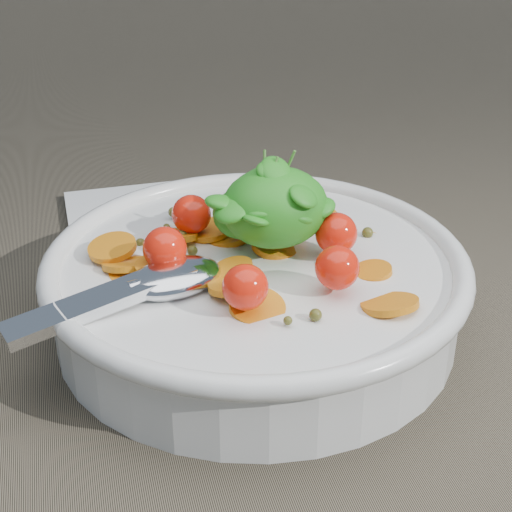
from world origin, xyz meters
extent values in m
plane|color=#675D49|center=(0.00, 0.00, 0.00)|extent=(6.00, 6.00, 0.00)
cylinder|color=silver|center=(0.01, -0.02, 0.03)|extent=(0.29, 0.29, 0.06)
torus|color=silver|center=(0.01, -0.02, 0.06)|extent=(0.30, 0.30, 0.02)
cylinder|color=silver|center=(0.01, -0.02, 0.00)|extent=(0.14, 0.14, 0.01)
cylinder|color=brown|center=(0.01, -0.02, 0.03)|extent=(0.26, 0.26, 0.04)
cylinder|color=orange|center=(0.04, 0.02, 0.05)|extent=(0.04, 0.04, 0.02)
cylinder|color=orange|center=(0.06, 0.00, 0.05)|extent=(0.04, 0.04, 0.01)
cylinder|color=orange|center=(-0.01, -0.06, 0.06)|extent=(0.04, 0.04, 0.01)
cylinder|color=orange|center=(0.00, 0.02, 0.05)|extent=(0.05, 0.05, 0.01)
cylinder|color=orange|center=(0.08, -0.10, 0.06)|extent=(0.05, 0.04, 0.02)
cylinder|color=orange|center=(-0.07, -0.01, 0.06)|extent=(0.05, 0.05, 0.02)
cylinder|color=orange|center=(0.09, -0.06, 0.06)|extent=(0.03, 0.03, 0.01)
cylinder|color=orange|center=(0.03, -0.01, 0.06)|extent=(0.04, 0.04, 0.01)
cylinder|color=orange|center=(-0.03, 0.02, 0.06)|extent=(0.04, 0.04, 0.01)
cylinder|color=orange|center=(-0.01, 0.03, 0.06)|extent=(0.04, 0.04, 0.01)
cylinder|color=orange|center=(-0.08, 0.01, 0.06)|extent=(0.04, 0.04, 0.01)
cylinder|color=orange|center=(-0.01, -0.04, 0.06)|extent=(0.03, 0.03, 0.01)
cylinder|color=orange|center=(0.07, -0.04, 0.05)|extent=(0.05, 0.05, 0.02)
cylinder|color=orange|center=(-0.07, -0.02, 0.05)|extent=(0.04, 0.04, 0.01)
cylinder|color=orange|center=(0.00, -0.09, 0.06)|extent=(0.04, 0.04, 0.02)
cylinder|color=orange|center=(0.10, -0.01, 0.05)|extent=(0.04, 0.04, 0.01)
cylinder|color=orange|center=(0.08, 0.03, 0.05)|extent=(0.04, 0.04, 0.01)
cylinder|color=orange|center=(-0.05, -0.03, 0.06)|extent=(0.04, 0.04, 0.01)
sphere|color=#4D4B19|center=(-0.03, -0.01, 0.06)|extent=(0.01, 0.01, 0.01)
sphere|color=#4D4B19|center=(0.11, -0.01, 0.06)|extent=(0.01, 0.01, 0.01)
sphere|color=#4D4B19|center=(0.09, 0.00, 0.06)|extent=(0.01, 0.01, 0.01)
sphere|color=#4D4B19|center=(0.01, 0.05, 0.06)|extent=(0.01, 0.01, 0.01)
sphere|color=#4D4B19|center=(-0.03, 0.04, 0.05)|extent=(0.01, 0.01, 0.01)
sphere|color=#4D4B19|center=(-0.03, 0.01, 0.06)|extent=(0.01, 0.01, 0.01)
sphere|color=#4D4B19|center=(0.07, 0.05, 0.06)|extent=(0.01, 0.01, 0.01)
sphere|color=#4D4B19|center=(-0.05, -0.02, 0.05)|extent=(0.01, 0.01, 0.01)
sphere|color=#4D4B19|center=(-0.09, -0.01, 0.05)|extent=(0.01, 0.01, 0.01)
sphere|color=#4D4B19|center=(0.01, 0.03, 0.06)|extent=(0.01, 0.01, 0.01)
sphere|color=#4D4B19|center=(0.01, -0.11, 0.06)|extent=(0.01, 0.01, 0.01)
sphere|color=#4D4B19|center=(-0.06, 0.02, 0.06)|extent=(0.01, 0.01, 0.01)
sphere|color=#4D4B19|center=(0.01, 0.04, 0.05)|extent=(0.01, 0.01, 0.01)
sphere|color=#4D4B19|center=(0.03, -0.11, 0.06)|extent=(0.01, 0.01, 0.01)
sphere|color=#4D4B19|center=(-0.02, 0.08, 0.05)|extent=(0.01, 0.01, 0.01)
sphere|color=#4D4B19|center=(-0.04, 0.05, 0.06)|extent=(0.01, 0.01, 0.01)
sphere|color=#4D4B19|center=(-0.03, 0.06, 0.06)|extent=(0.01, 0.01, 0.01)
sphere|color=red|center=(0.07, -0.03, 0.07)|extent=(0.03, 0.03, 0.03)
sphere|color=red|center=(0.05, 0.02, 0.08)|extent=(0.03, 0.03, 0.03)
sphere|color=red|center=(-0.02, 0.02, 0.07)|extent=(0.03, 0.03, 0.03)
sphere|color=red|center=(-0.05, -0.03, 0.07)|extent=(0.03, 0.03, 0.03)
sphere|color=red|center=(-0.01, -0.09, 0.07)|extent=(0.03, 0.03, 0.03)
sphere|color=red|center=(0.05, -0.08, 0.07)|extent=(0.03, 0.03, 0.03)
ellipsoid|color=green|center=(0.03, -0.01, 0.09)|extent=(0.08, 0.07, 0.06)
ellipsoid|color=green|center=(0.01, 0.00, 0.08)|extent=(0.04, 0.04, 0.04)
ellipsoid|color=green|center=(0.01, -0.04, 0.09)|extent=(0.02, 0.02, 0.02)
ellipsoid|color=green|center=(0.02, -0.02, 0.09)|extent=(0.02, 0.02, 0.02)
ellipsoid|color=green|center=(-0.01, -0.02, 0.10)|extent=(0.03, 0.03, 0.02)
ellipsoid|color=green|center=(0.03, -0.01, 0.12)|extent=(0.03, 0.03, 0.02)
ellipsoid|color=green|center=(0.05, -0.03, 0.09)|extent=(0.02, 0.02, 0.02)
ellipsoid|color=green|center=(0.03, -0.01, 0.10)|extent=(0.03, 0.03, 0.02)
ellipsoid|color=green|center=(0.02, -0.03, 0.10)|extent=(0.03, 0.03, 0.02)
ellipsoid|color=green|center=(0.02, 0.02, 0.10)|extent=(0.02, 0.02, 0.01)
ellipsoid|color=green|center=(0.02, -0.02, 0.10)|extent=(0.03, 0.02, 0.01)
ellipsoid|color=green|center=(0.03, -0.01, 0.10)|extent=(0.03, 0.03, 0.03)
ellipsoid|color=green|center=(0.01, 0.01, 0.10)|extent=(0.02, 0.02, 0.01)
ellipsoid|color=green|center=(0.03, -0.01, 0.12)|extent=(0.03, 0.03, 0.03)
ellipsoid|color=green|center=(0.04, -0.04, 0.11)|extent=(0.03, 0.03, 0.02)
ellipsoid|color=green|center=(0.06, -0.03, 0.09)|extent=(0.04, 0.03, 0.02)
ellipsoid|color=green|center=(0.02, -0.03, 0.10)|extent=(0.02, 0.02, 0.01)
ellipsoid|color=green|center=(0.05, -0.02, 0.09)|extent=(0.03, 0.03, 0.02)
ellipsoid|color=green|center=(0.03, -0.02, 0.10)|extent=(0.03, 0.03, 0.02)
ellipsoid|color=green|center=(0.01, 0.00, 0.09)|extent=(0.02, 0.03, 0.02)
ellipsoid|color=green|center=(0.04, -0.03, 0.09)|extent=(0.04, 0.04, 0.02)
ellipsoid|color=green|center=(0.00, -0.03, 0.10)|extent=(0.03, 0.03, 0.02)
cylinder|color=#4C8C33|center=(0.03, 0.00, 0.10)|extent=(0.01, 0.02, 0.05)
cylinder|color=#4C8C33|center=(0.02, -0.01, 0.10)|extent=(0.02, 0.01, 0.05)
cylinder|color=#4C8C33|center=(0.04, 0.00, 0.10)|extent=(0.02, 0.01, 0.05)
ellipsoid|color=silver|center=(-0.05, -0.04, 0.06)|extent=(0.08, 0.06, 0.02)
cube|color=silver|center=(-0.10, -0.06, 0.06)|extent=(0.13, 0.06, 0.02)
cylinder|color=silver|center=(-0.07, -0.05, 0.06)|extent=(0.03, 0.02, 0.01)
cube|color=white|center=(-0.02, 0.17, 0.00)|extent=(0.19, 0.16, 0.01)
camera|label=1|loc=(-0.10, -0.49, 0.32)|focal=55.00mm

